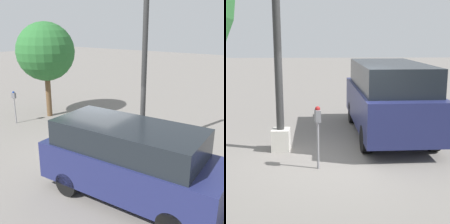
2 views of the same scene
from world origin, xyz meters
The scene contains 6 objects.
ground_plane centered at (0.00, 0.00, 0.00)m, with size 80.00×80.00×0.00m, color slate.
parking_meter_near centered at (-0.36, 0.44, 1.02)m, with size 0.22×0.15×1.39m.
parking_meter_far centered at (-5.54, 0.51, 1.17)m, with size 0.22×0.15×1.59m.
lamp_post centered at (0.91, 1.41, 2.27)m, with size 0.44×0.44×6.15m.
parked_van centered at (2.19, -1.52, 1.14)m, with size 4.98×2.11×2.11m.
street_tree centered at (-5.11, 2.28, 3.30)m, with size 2.87×2.87×4.75m.
Camera 1 is at (5.72, -7.28, 4.55)m, focal length 45.00 mm.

